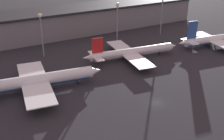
{
  "coord_description": "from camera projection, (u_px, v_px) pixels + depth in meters",
  "views": [
    {
      "loc": [
        -53.89,
        -62.91,
        48.83
      ],
      "look_at": [
        -6.12,
        19.14,
        6.0
      ],
      "focal_mm": 45.0,
      "sensor_mm": 36.0,
      "label": 1
    }
  ],
  "objects": [
    {
      "name": "lamp_post_2",
      "position": [
        117.0,
        17.0,
        146.22
      ],
      "size": [
        1.8,
        1.8,
        21.22
      ],
      "color": "slate",
      "rests_on": "ground"
    },
    {
      "name": "ground",
      "position": [
        156.0,
        103.0,
        94.35
      ],
      "size": [
        600.0,
        600.0,
        0.0
      ],
      "primitive_type": "plane",
      "color": "#26262B"
    },
    {
      "name": "airplane_3",
      "position": [
        216.0,
        39.0,
        145.88
      ],
      "size": [
        46.15,
        30.89,
        14.51
      ],
      "rotation": [
        0.0,
        0.0,
        -0.15
      ],
      "color": "white",
      "rests_on": "ground"
    },
    {
      "name": "terminal_building",
      "position": [
        59.0,
        22.0,
        162.29
      ],
      "size": [
        178.6,
        25.65,
        14.86
      ],
      "color": "slate",
      "rests_on": "ground"
    },
    {
      "name": "lamp_post_3",
      "position": [
        163.0,
        3.0,
        158.02
      ],
      "size": [
        1.8,
        1.8,
        29.43
      ],
      "color": "slate",
      "rests_on": "ground"
    },
    {
      "name": "lamp_post_1",
      "position": [
        41.0,
        29.0,
        127.74
      ],
      "size": [
        1.8,
        1.8,
        20.57
      ],
      "color": "slate",
      "rests_on": "ground"
    },
    {
      "name": "airplane_1",
      "position": [
        39.0,
        80.0,
        100.98
      ],
      "size": [
        47.59,
        38.17,
        12.6
      ],
      "rotation": [
        0.0,
        0.0,
        -0.15
      ],
      "color": "white",
      "rests_on": "ground"
    },
    {
      "name": "airplane_2",
      "position": [
        132.0,
        52.0,
        129.19
      ],
      "size": [
        47.67,
        38.11,
        11.94
      ],
      "rotation": [
        0.0,
        0.0,
        -0.15
      ],
      "color": "silver",
      "rests_on": "ground"
    }
  ]
}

